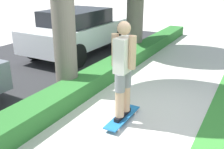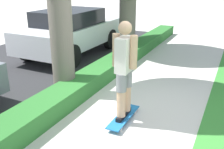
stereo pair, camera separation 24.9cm
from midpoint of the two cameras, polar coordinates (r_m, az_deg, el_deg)
name	(u,v)px [view 2 (the right image)]	position (r m, az deg, el deg)	size (l,w,h in m)	color
ground_plane	(144,116)	(4.98, 5.52, -8.93)	(60.00, 60.00, 0.00)	beige
hedge_row	(72,91)	(5.59, -9.97, -3.66)	(15.29, 0.60, 0.37)	#2D702D
skateboard	(124,117)	(4.77, 1.02, -9.25)	(0.99, 0.24, 0.09)	#1E6BAD
skater_person	(124,69)	(4.38, 1.09, 1.29)	(0.50, 0.44, 1.70)	black
parked_car_middle	(71,31)	(8.75, -9.69, 9.31)	(3.97, 1.80, 1.47)	silver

